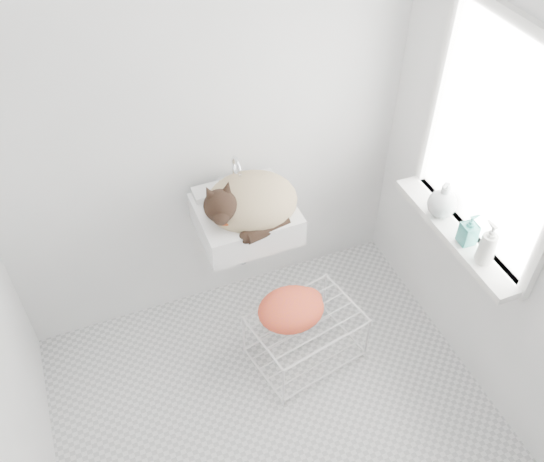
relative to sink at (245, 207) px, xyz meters
name	(u,v)px	position (x,y,z in m)	size (l,w,h in m)	color
floor	(279,423)	(-0.11, -0.74, -0.85)	(2.20, 2.00, 0.02)	silver
back_wall	(203,118)	(-0.11, 0.26, 0.40)	(2.20, 0.02, 2.50)	white
right_wall	(523,186)	(0.99, -0.74, 0.40)	(0.02, 2.00, 2.50)	white
window_glass	(497,142)	(0.98, -0.54, 0.50)	(0.01, 0.80, 1.00)	white
window_frame	(494,143)	(0.96, -0.54, 0.50)	(0.04, 0.90, 1.10)	white
windowsill	(456,233)	(0.90, -0.54, -0.02)	(0.16, 0.88, 0.04)	white
sink	(245,207)	(0.00, 0.00, 0.00)	(0.49, 0.43, 0.20)	white
faucet	(232,165)	(0.00, 0.18, 0.14)	(0.18, 0.13, 0.18)	silver
cat	(248,203)	(0.01, -0.02, 0.04)	(0.50, 0.42, 0.30)	tan
wire_rack	(305,339)	(0.18, -0.40, -0.70)	(0.56, 0.39, 0.33)	silver
towel	(291,315)	(0.10, -0.37, -0.49)	(0.36, 0.25, 0.15)	#FA7000
bottle_a	(482,261)	(0.89, -0.76, 0.00)	(0.07, 0.07, 0.19)	white
bottle_b	(465,242)	(0.89, -0.62, 0.00)	(0.07, 0.08, 0.16)	teal
bottle_c	(440,213)	(0.89, -0.40, 0.00)	(0.15, 0.15, 0.19)	silver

